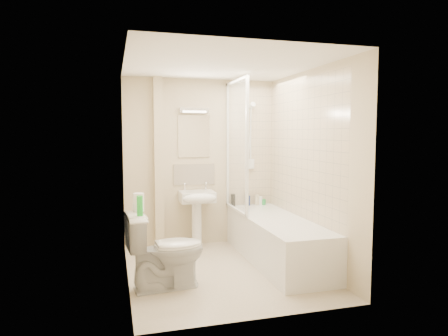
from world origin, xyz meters
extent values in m
plane|color=beige|center=(0.00, 0.00, 0.00)|extent=(2.50, 2.50, 0.00)
cube|color=beige|center=(0.00, 1.25, 1.20)|extent=(2.20, 0.02, 2.40)
cube|color=beige|center=(-1.10, 0.00, 1.20)|extent=(0.02, 2.50, 2.40)
cube|color=beige|center=(1.10, 0.00, 1.20)|extent=(0.02, 2.50, 2.40)
cube|color=white|center=(0.00, 0.00, 2.40)|extent=(2.20, 2.50, 0.02)
cube|color=beige|center=(0.75, 1.24, 1.42)|extent=(0.70, 0.01, 1.75)
cube|color=beige|center=(1.09, 0.20, 1.42)|extent=(0.01, 2.10, 1.75)
cube|color=beige|center=(-0.62, 1.19, 1.20)|extent=(0.12, 0.12, 2.40)
cube|color=beige|center=(-0.10, 1.24, 1.03)|extent=(0.60, 0.02, 0.30)
cube|color=white|center=(-0.10, 1.24, 1.58)|extent=(0.46, 0.01, 0.60)
cube|color=silver|center=(-0.10, 1.22, 1.95)|extent=(0.42, 0.07, 0.07)
cube|color=white|center=(0.75, 0.20, 0.28)|extent=(0.70, 2.10, 0.55)
cube|color=white|center=(0.75, 0.20, 0.49)|extent=(0.56, 1.96, 0.05)
cube|color=white|center=(0.40, 0.80, 1.45)|extent=(0.01, 0.90, 1.80)
cube|color=white|center=(0.40, 1.23, 1.45)|extent=(0.04, 0.04, 1.80)
cube|color=white|center=(0.40, 0.35, 1.45)|extent=(0.04, 0.04, 1.80)
cube|color=white|center=(0.40, 0.80, 2.33)|extent=(0.04, 0.90, 0.04)
cube|color=white|center=(0.40, 0.80, 0.57)|extent=(0.04, 0.90, 0.03)
cylinder|color=white|center=(0.75, 1.22, 1.55)|extent=(0.02, 0.02, 0.90)
cylinder|color=white|center=(0.75, 1.22, 1.10)|extent=(0.05, 0.05, 0.02)
cylinder|color=white|center=(0.75, 1.22, 2.00)|extent=(0.05, 0.05, 0.02)
cylinder|color=white|center=(0.75, 1.15, 2.03)|extent=(0.08, 0.11, 0.11)
cube|color=white|center=(0.75, 1.21, 1.17)|extent=(0.10, 0.05, 0.14)
cylinder|color=white|center=(0.73, 1.19, 1.60)|extent=(0.01, 0.13, 0.84)
cylinder|color=white|center=(-0.10, 1.08, 0.32)|extent=(0.14, 0.14, 0.64)
cube|color=white|center=(-0.10, 1.05, 0.74)|extent=(0.48, 0.37, 0.15)
ellipsoid|color=white|center=(-0.10, 0.88, 0.74)|extent=(0.48, 0.20, 0.15)
cube|color=silver|center=(-0.10, 1.05, 0.79)|extent=(0.33, 0.24, 0.04)
cylinder|color=white|center=(-0.26, 1.16, 0.86)|extent=(0.03, 0.03, 0.10)
cylinder|color=white|center=(0.05, 1.16, 0.86)|extent=(0.03, 0.03, 0.10)
sphere|color=white|center=(-0.26, 1.16, 0.91)|extent=(0.04, 0.04, 0.04)
sphere|color=white|center=(0.05, 1.16, 0.91)|extent=(0.04, 0.04, 0.04)
cylinder|color=black|center=(0.46, 1.16, 0.64)|extent=(0.07, 0.07, 0.18)
cylinder|color=black|center=(0.68, 1.16, 0.65)|extent=(0.06, 0.06, 0.19)
cylinder|color=navy|center=(0.70, 1.16, 0.62)|extent=(0.06, 0.06, 0.15)
cylinder|color=beige|center=(0.83, 1.16, 0.63)|extent=(0.06, 0.06, 0.16)
cylinder|color=white|center=(0.89, 1.16, 0.61)|extent=(0.06, 0.06, 0.13)
cylinder|color=green|center=(0.94, 1.16, 0.59)|extent=(0.07, 0.07, 0.08)
imported|color=white|center=(-0.72, -0.31, 0.41)|extent=(0.60, 0.88, 0.81)
cylinder|color=white|center=(-0.99, -0.21, 0.86)|extent=(0.12, 0.12, 0.09)
cylinder|color=white|center=(-0.98, -0.21, 0.95)|extent=(0.11, 0.11, 0.10)
cylinder|color=green|center=(-0.99, -0.44, 0.91)|extent=(0.06, 0.06, 0.20)
camera|label=1|loc=(-1.23, -4.41, 1.63)|focal=32.00mm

